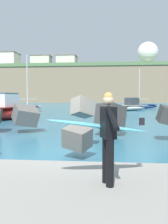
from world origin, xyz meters
TOP-DOWN VIEW (x-y plane):
  - ground_plane at (0.00, 0.00)m, footprint 400.00×400.00m
  - walkway_path at (0.00, -4.00)m, footprint 48.00×4.40m
  - breakwater_jetty at (-3.30, 3.37)m, footprint 30.84×8.11m
  - surfer_with_board at (1.61, -3.36)m, footprint 2.10×1.41m
  - boat_near_left at (-15.33, 29.30)m, footprint 5.75×5.81m
  - boat_near_right at (-6.87, 12.77)m, footprint 3.85×6.63m
  - boat_mid_left at (-8.97, 22.76)m, footprint 4.45×5.17m
  - boat_mid_centre at (7.63, 35.50)m, footprint 5.76×2.48m
  - boat_far_left at (4.99, 28.19)m, footprint 6.01×5.66m
  - mooring_buoy_middle at (-14.83, 37.89)m, footprint 0.44×0.44m
  - headland_bluff at (-12.86, 95.79)m, footprint 94.78×34.98m
  - radar_dome at (19.00, 101.18)m, footprint 8.80×8.80m
  - station_building_west at (-26.17, 94.20)m, footprint 8.38×6.29m
  - station_building_central at (-15.28, 92.39)m, footprint 8.00×4.91m
  - station_building_east at (-13.75, 98.49)m, footprint 4.41×7.49m
  - station_building_annex at (-37.22, 86.23)m, footprint 7.56×8.08m

SIDE VIEW (x-z plane):
  - ground_plane at x=0.00m, z-range 0.00..0.00m
  - walkway_path at x=0.00m, z-range 0.00..0.24m
  - mooring_buoy_middle at x=-14.83m, z-range 0.00..0.44m
  - boat_mid_centre at x=7.63m, z-range -3.05..3.92m
  - boat_mid_left at x=-8.97m, z-range -3.26..4.21m
  - boat_near_left at x=-15.33m, z-range -3.32..4.45m
  - boat_far_left at x=4.99m, z-range -0.35..1.54m
  - boat_near_right at x=-6.87m, z-range -0.40..1.91m
  - breakwater_jetty at x=-3.30m, z-range -0.13..2.13m
  - surfer_with_board at x=1.61m, z-range 0.39..2.16m
  - headland_bluff at x=-12.86m, z-range 0.02..14.30m
  - station_building_central at x=-15.28m, z-range 14.29..19.09m
  - station_building_west at x=-26.17m, z-range 14.29..19.43m
  - station_building_annex at x=-37.22m, z-range 14.29..19.43m
  - station_building_east at x=-13.75m, z-range 14.29..19.85m
  - radar_dome at x=19.00m, z-range 15.10..26.67m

